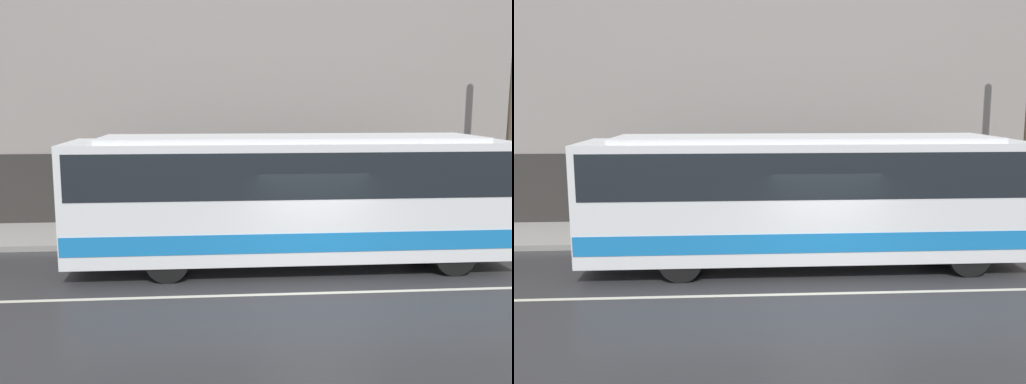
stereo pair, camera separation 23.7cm
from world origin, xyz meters
TOP-DOWN VIEW (x-y plane):
  - ground_plane at (0.00, 0.00)m, footprint 60.00×60.00m
  - sidewalk at (0.00, 5.57)m, footprint 60.00×3.15m
  - building_facade at (0.00, 7.29)m, footprint 60.00×0.35m
  - lane_stripe at (0.00, 0.00)m, footprint 54.00×0.14m
  - transit_bus at (-0.33, 2.17)m, footprint 10.80×2.58m

SIDE VIEW (x-z plane):
  - ground_plane at x=0.00m, z-range 0.00..0.00m
  - lane_stripe at x=0.00m, z-range 0.00..0.01m
  - sidewalk at x=0.00m, z-range 0.00..0.16m
  - transit_bus at x=-0.33m, z-range 0.21..3.48m
  - building_facade at x=0.00m, z-range -0.17..9.49m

